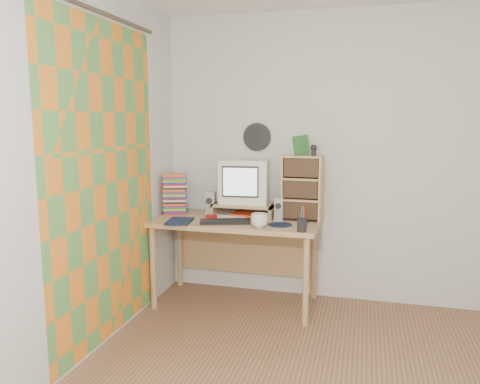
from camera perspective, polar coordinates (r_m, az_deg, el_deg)
The scene contains 20 objects.
back_wall at distance 4.13m, azimuth 14.85°, elevation 3.87°, with size 3.50×3.50×0.00m, color silver.
left_wall at distance 2.97m, azimuth -21.56°, elevation 1.68°, with size 3.50×3.50×0.00m, color silver.
curtain at distance 3.35m, azimuth -16.04°, elevation 1.00°, with size 2.20×2.20×0.00m, color orange.
wall_disc at distance 4.20m, azimuth 2.08°, elevation 6.71°, with size 0.25×0.25×0.02m, color black.
desk at distance 4.06m, azimuth -0.27°, elevation -4.98°, with size 1.40×0.70×0.75m.
monitor_riser at distance 4.04m, azimuth 0.55°, elevation -1.75°, with size 0.52×0.30×0.12m.
crt_monitor at distance 4.05m, azimuth 0.58°, elevation 1.36°, with size 0.40×0.40×0.38m, color silver.
speaker_left at distance 4.08m, azimuth -3.58°, elevation -1.45°, with size 0.08×0.08×0.22m, color #9D9EA2.
speaker_right at distance 3.93m, azimuth 4.78°, elevation -2.03°, with size 0.07×0.07×0.20m, color #9D9EA2.
keyboard at distance 3.82m, azimuth -1.87°, elevation -3.63°, with size 0.40×0.13×0.03m, color black.
dvd_stack at distance 4.24m, azimuth -7.90°, elevation -0.64°, with size 0.20×0.14×0.29m, color brown, non-canonical shape.
cd_rack at distance 3.93m, azimuth 7.53°, elevation 0.49°, with size 0.33×0.17×0.54m, color tan.
mug at distance 3.67m, azimuth 2.38°, elevation -3.48°, with size 0.14×0.14×0.11m, color silver.
diary at distance 3.89m, azimuth -8.76°, elevation -3.32°, with size 0.23×0.18×0.05m, color #101D3B.
mousepad at distance 3.77m, azimuth 4.93°, elevation -4.00°, with size 0.19×0.19×0.00m, color black.
pen_cup at distance 3.55m, azimuth 7.57°, elevation -3.65°, with size 0.07×0.07×0.15m, color black, non-canonical shape.
papers at distance 4.06m, azimuth -0.09°, elevation -2.75°, with size 0.32×0.24×0.04m, color beige, non-canonical shape.
red_box at distance 3.94m, azimuth -3.52°, elevation -3.11°, with size 0.08×0.05×0.04m, color #A91216.
game_box at distance 3.92m, azimuth 7.43°, elevation 5.66°, with size 0.13×0.03×0.16m, color #174F16.
webcam at distance 3.87m, azimuth 8.96°, elevation 5.07°, with size 0.06×0.06×0.09m, color black, non-canonical shape.
Camera 1 is at (0.01, -2.36, 1.59)m, focal length 35.00 mm.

